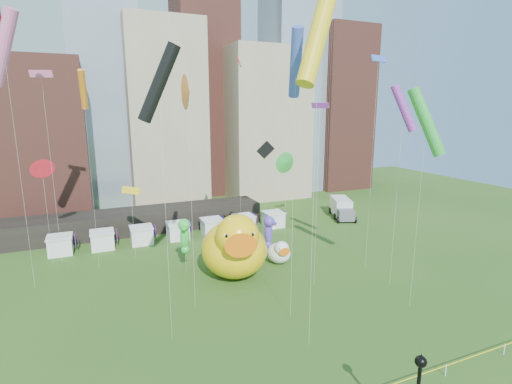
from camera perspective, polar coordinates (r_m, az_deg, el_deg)
name	(u,v)px	position (r m, az deg, el deg)	size (l,w,h in m)	color
skyline	(153,91)	(78.33, -15.05, 14.24)	(101.00, 23.00, 68.00)	brown
pavilion	(137,221)	(60.85, -17.27, -4.09)	(38.00, 6.00, 3.20)	black
vendor_tents	(178,231)	(55.97, -11.46, -5.72)	(33.24, 2.80, 2.40)	white
big_duck	(235,246)	(42.10, -3.15, -8.07)	(8.89, 10.67, 7.65)	yellow
small_duck	(279,252)	(46.52, 3.46, -8.88)	(3.16, 4.02, 2.98)	white
seahorse_green	(185,233)	(43.76, -10.50, -6.05)	(1.67, 1.92, 6.21)	silver
seahorse_purple	(269,229)	(46.57, 1.87, -5.57)	(1.74, 1.94, 5.53)	silver
box_truck	(342,208)	(67.21, 12.56, -2.29)	(5.19, 7.89, 3.15)	silver
kite_0	(239,64)	(43.94, -2.50, 18.38)	(1.42, 2.66, 23.48)	silver
kite_1	(41,76)	(49.37, -29.22, 14.73)	(2.42, 1.12, 22.19)	silver
kite_2	(159,83)	(28.56, -14.17, 15.34)	(3.36, 2.11, 22.59)	silver
kite_3	(286,163)	(50.84, 4.47, 4.33)	(2.56, 1.62, 12.54)	silver
kite_4	(319,32)	(27.61, 9.29, 22.33)	(4.35, 3.14, 26.65)	silver
kite_5	(378,62)	(44.44, 17.67, 17.86)	(2.28, 0.84, 23.59)	silver
kite_6	(83,90)	(45.73, -24.24, 13.65)	(0.81, 2.44, 22.15)	silver
kite_7	(320,109)	(38.06, 9.45, 11.97)	(1.20, 1.57, 18.69)	silver
kite_8	(42,169)	(49.88, -29.15, 3.04)	(1.75, 1.55, 12.53)	silver
kite_9	(4,48)	(43.80, -33.32, 17.42)	(3.92, 3.48, 27.00)	silver
kite_10	(265,151)	(54.07, 1.42, 6.06)	(2.25, 1.39, 13.82)	silver
kite_11	(426,122)	(36.10, 23.94, 9.47)	(3.04, 3.32, 19.98)	silver
kite_12	(131,191)	(48.60, -18.04, 0.18)	(2.13, 2.35, 8.93)	silver
kite_13	(296,63)	(31.40, 5.91, 18.42)	(2.02, 3.16, 24.13)	silver
kite_14	(187,92)	(33.44, -10.11, 14.34)	(1.39, 2.84, 20.90)	silver
kite_15	(403,108)	(39.95, 21.01, 11.48)	(2.61, 2.22, 20.42)	silver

